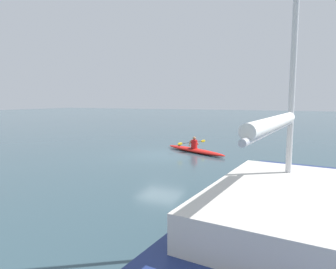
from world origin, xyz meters
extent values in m
plane|color=#334C56|center=(0.00, 0.00, 0.00)|extent=(160.00, 160.00, 0.00)
ellipsoid|color=red|center=(-1.58, -1.63, 0.13)|extent=(4.63, 2.80, 0.25)
torus|color=black|center=(-1.44, -1.70, 0.23)|extent=(0.77, 0.77, 0.04)
cylinder|color=black|center=(-0.28, -2.30, 0.24)|extent=(0.18, 0.18, 0.02)
cylinder|color=red|center=(-1.53, -1.65, 0.51)|extent=(0.39, 0.39, 0.51)
sphere|color=#936B4C|center=(-1.53, -1.65, 0.87)|extent=(0.21, 0.21, 0.21)
cylinder|color=black|center=(-1.35, -1.75, 0.59)|extent=(0.93, 1.76, 0.03)
ellipsoid|color=gold|center=(-0.90, -0.87, 0.59)|extent=(0.22, 0.37, 0.17)
ellipsoid|color=gold|center=(-1.80, -2.62, 0.59)|extent=(0.22, 0.37, 0.17)
cylinder|color=#936B4C|center=(-1.32, -1.43, 0.57)|extent=(0.14, 0.32, 0.34)
cylinder|color=#936B4C|center=(-1.59, -1.95, 0.57)|extent=(0.28, 0.23, 0.34)
cube|color=navy|center=(-7.21, 9.66, 0.55)|extent=(3.76, 9.63, 1.10)
cone|color=navy|center=(-7.71, 4.63, 0.55)|extent=(1.13, 1.00, 1.05)
cube|color=beige|center=(-7.16, 10.12, 1.40)|extent=(2.56, 4.33, 0.59)
cylinder|color=silver|center=(-7.10, 10.70, 2.78)|extent=(0.45, 3.59, 0.09)
cylinder|color=white|center=(-7.10, 10.70, 2.88)|extent=(0.52, 3.24, 0.20)
camera|label=1|loc=(-7.47, 15.61, 3.23)|focal=31.81mm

